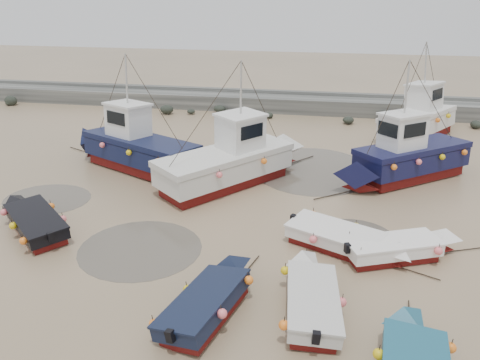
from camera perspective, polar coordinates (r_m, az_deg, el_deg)
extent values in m
plane|color=#A08364|center=(18.72, -1.27, -7.98)|extent=(120.00, 120.00, 0.00)
cube|color=slate|center=(38.96, 5.40, 9.21)|extent=(60.00, 2.20, 1.20)
cube|color=slate|center=(39.98, 5.61, 10.61)|extent=(60.00, 0.60, 0.25)
ellipsoid|color=black|center=(36.05, 13.07, 7.13)|extent=(0.84, 0.86, 0.51)
ellipsoid|color=black|center=(37.74, 17.13, 7.48)|extent=(0.98, 1.07, 0.72)
ellipsoid|color=black|center=(38.07, 26.83, 6.05)|extent=(0.78, 0.90, 0.59)
ellipsoid|color=black|center=(38.32, -2.50, 8.67)|extent=(0.99, 0.80, 0.58)
ellipsoid|color=black|center=(37.79, 23.86, 6.32)|extent=(0.54, 0.46, 0.30)
ellipsoid|color=black|center=(45.43, -26.31, 8.43)|extent=(0.65, 0.64, 0.43)
ellipsoid|color=black|center=(37.48, 20.07, 6.80)|extent=(0.61, 0.47, 0.46)
ellipsoid|color=black|center=(38.01, -1.42, 8.37)|extent=(0.61, 0.53, 0.32)
ellipsoid|color=black|center=(38.31, 21.87, 6.90)|extent=(0.67, 0.55, 0.43)
ellipsoid|color=black|center=(38.39, -8.92, 8.50)|extent=(1.09, 0.88, 0.72)
ellipsoid|color=black|center=(38.13, -5.99, 8.32)|extent=(0.65, 0.60, 0.37)
ellipsoid|color=black|center=(36.86, 19.87, 6.73)|extent=(0.88, 0.64, 0.62)
ellipsoid|color=black|center=(36.83, 3.57, 7.88)|extent=(0.64, 0.62, 0.48)
ellipsoid|color=black|center=(45.46, -26.16, 8.67)|extent=(1.10, 0.87, 0.86)
ellipsoid|color=black|center=(37.65, 17.19, 7.20)|extent=(0.55, 0.45, 0.29)
cylinder|color=#554E43|center=(18.92, -12.06, -8.17)|extent=(4.84, 4.84, 0.01)
cylinder|color=#554E43|center=(19.92, 13.70, -6.67)|extent=(3.39, 3.39, 0.01)
cylinder|color=#554E43|center=(24.46, -22.45, -2.15)|extent=(4.22, 4.22, 0.01)
cylinder|color=#554E43|center=(26.58, 8.89, 1.30)|extent=(6.67, 6.67, 0.01)
cube|color=maroon|center=(15.01, -4.00, -16.09)|extent=(2.11, 3.47, 0.30)
cube|color=black|center=(14.78, -4.04, -14.95)|extent=(2.39, 3.75, 0.45)
pyramid|color=black|center=(16.03, -0.35, -9.61)|extent=(1.67, 1.09, 0.90)
cube|color=brown|center=(14.68, -4.05, -14.44)|extent=(1.95, 3.14, 0.10)
cube|color=black|center=(14.62, -4.06, -14.16)|extent=(2.47, 3.85, 0.07)
cube|color=black|center=(13.49, -8.06, -18.49)|extent=(0.26, 0.23, 0.35)
cylinder|color=black|center=(17.21, 0.97, -10.87)|extent=(0.56, 1.94, 0.04)
sphere|color=orange|center=(14.21, -10.17, -16.54)|extent=(0.30, 0.30, 0.30)
sphere|color=orange|center=(14.06, -1.73, -16.63)|extent=(0.30, 0.30, 0.30)
sphere|color=orange|center=(15.41, -6.13, -12.78)|extent=(0.30, 0.30, 0.30)
sphere|color=orange|center=(15.38, 1.51, -12.72)|extent=(0.30, 0.30, 0.30)
pyramid|color=#19536A|center=(14.57, 20.48, -14.96)|extent=(1.67, 0.90, 0.90)
cylinder|color=black|center=(15.84, 19.92, -15.80)|extent=(0.28, 1.99, 0.04)
sphere|color=orange|center=(13.45, 16.34, -19.86)|extent=(0.30, 0.30, 0.30)
sphere|color=orange|center=(14.35, 24.18, -18.05)|extent=(0.30, 0.30, 0.30)
cube|color=maroon|center=(18.62, 17.94, -8.85)|extent=(3.41, 2.29, 0.30)
cube|color=white|center=(18.44, 18.08, -7.85)|extent=(3.70, 2.56, 0.45)
pyramid|color=white|center=(19.30, 23.65, -5.76)|extent=(1.17, 1.52, 0.90)
cube|color=brown|center=(18.36, 18.14, -7.40)|extent=(3.09, 2.10, 0.10)
cube|color=white|center=(18.32, 18.18, -7.16)|extent=(3.80, 2.64, 0.07)
cube|color=black|center=(17.58, 12.97, -8.17)|extent=(0.25, 0.27, 0.35)
cylinder|color=black|center=(20.23, 25.30, -7.79)|extent=(1.86, 0.80, 0.04)
sphere|color=orange|center=(18.40, 13.18, -6.97)|extent=(0.30, 0.30, 0.30)
sphere|color=orange|center=(18.52, 23.05, -8.10)|extent=(0.30, 0.30, 0.30)
cube|color=maroon|center=(21.29, -23.40, -5.56)|extent=(3.53, 3.34, 0.30)
cube|color=black|center=(21.13, -23.55, -4.66)|extent=(3.87, 3.68, 0.45)
pyramid|color=black|center=(22.99, -25.26, -1.53)|extent=(1.54, 1.60, 0.90)
cube|color=brown|center=(21.06, -23.62, -4.26)|extent=(3.22, 3.05, 0.10)
cube|color=black|center=(21.02, -23.66, -4.04)|extent=(3.98, 3.78, 0.07)
cube|color=black|center=(19.29, -22.01, -6.43)|extent=(0.28, 0.28, 0.35)
cylinder|color=black|center=(24.20, -25.43, -2.85)|extent=(1.52, 1.36, 0.04)
sphere|color=orange|center=(19.58, -24.84, -6.70)|extent=(0.30, 0.30, 0.30)
sphere|color=orange|center=(20.59, -20.69, -4.58)|extent=(0.30, 0.30, 0.30)
sphere|color=orange|center=(20.94, -25.89, -5.00)|extent=(0.30, 0.30, 0.30)
sphere|color=orange|center=(21.94, -21.96, -3.09)|extent=(0.30, 0.30, 0.30)
sphere|color=orange|center=(22.31, -26.80, -3.50)|extent=(0.30, 0.30, 0.30)
cube|color=maroon|center=(18.89, 11.40, -7.64)|extent=(3.59, 2.64, 0.30)
cube|color=white|center=(18.71, 11.49, -6.65)|extent=(3.91, 2.96, 0.45)
pyramid|color=white|center=(17.90, 17.83, -7.12)|extent=(1.33, 1.78, 0.90)
cube|color=brown|center=(18.63, 11.52, -6.21)|extent=(3.26, 2.43, 0.10)
cube|color=white|center=(18.59, 11.55, -5.96)|extent=(4.01, 3.05, 0.07)
cube|color=black|center=(19.32, 6.50, -4.74)|extent=(0.26, 0.27, 0.35)
cylinder|color=black|center=(18.20, 20.18, -10.41)|extent=(1.84, 0.87, 0.04)
sphere|color=orange|center=(19.92, 8.92, -4.22)|extent=(0.30, 0.30, 0.30)
sphere|color=orange|center=(18.07, 8.91, -7.18)|extent=(0.30, 0.30, 0.30)
sphere|color=orange|center=(19.29, 13.94, -5.59)|extent=(0.30, 0.30, 0.30)
sphere|color=orange|center=(17.47, 14.49, -8.81)|extent=(0.30, 0.30, 0.30)
cube|color=maroon|center=(15.25, 8.61, -15.61)|extent=(1.55, 3.31, 0.30)
cube|color=beige|center=(15.02, 8.69, -14.49)|extent=(1.80, 3.56, 0.45)
pyramid|color=beige|center=(16.49, 8.50, -8.90)|extent=(1.57, 0.84, 0.90)
cube|color=brown|center=(14.92, 8.73, -13.98)|extent=(1.45, 2.99, 0.10)
cube|color=beige|center=(14.87, 8.75, -13.70)|extent=(1.87, 3.64, 0.07)
cube|color=black|center=(13.51, 9.06, -18.48)|extent=(0.23, 0.20, 0.35)
cylinder|color=black|center=(17.73, 8.22, -10.03)|extent=(0.21, 2.00, 0.04)
sphere|color=orange|center=(13.85, 5.15, -17.44)|extent=(0.30, 0.30, 0.30)
sphere|color=orange|center=(15.04, 12.17, -14.22)|extent=(0.30, 0.30, 0.30)
sphere|color=orange|center=(16.05, 5.33, -11.15)|extent=(0.30, 0.30, 0.30)
cube|color=maroon|center=(26.64, -11.95, 1.75)|extent=(6.56, 4.55, 0.55)
cube|color=#0F1534|center=(26.39, -12.08, 3.27)|extent=(7.13, 5.08, 0.95)
pyramid|color=#0F1534|center=(29.13, -17.45, 5.99)|extent=(2.32, 2.77, 1.40)
cube|color=brown|center=(26.23, -12.17, 4.33)|extent=(6.95, 4.92, 0.08)
cube|color=#0F1534|center=(26.19, -12.20, 4.62)|extent=(7.29, 5.18, 0.30)
cube|color=white|center=(26.59, -13.72, 6.94)|extent=(2.53, 2.37, 1.70)
cube|color=white|center=(26.37, -13.90, 8.84)|extent=(2.73, 2.56, 0.12)
cube|color=black|center=(27.29, -15.18, 7.75)|extent=(0.66, 1.30, 0.68)
cylinder|color=#B7B7B2|center=(26.10, -14.18, 11.74)|extent=(0.10, 0.10, 2.60)
cylinder|color=black|center=(30.49, -18.35, 3.24)|extent=(2.73, 1.34, 0.05)
sphere|color=#FF6E75|center=(23.56, -10.08, 1.99)|extent=(0.30, 0.30, 0.30)
sphere|color=#FF6E75|center=(26.02, -7.61, 4.13)|extent=(0.30, 0.30, 0.30)
sphere|color=#FF6E75|center=(25.08, -13.52, 2.98)|extent=(0.30, 0.30, 0.30)
sphere|color=#FF6E75|center=(27.49, -10.89, 4.92)|extent=(0.30, 0.30, 0.30)
sphere|color=#FF6E75|center=(26.69, -16.57, 3.85)|extent=(0.30, 0.30, 0.30)
sphere|color=#FF6E75|center=(29.05, -13.83, 5.62)|extent=(0.30, 0.30, 0.30)
cube|color=maroon|center=(24.02, -1.81, -0.08)|extent=(5.83, 6.49, 0.55)
cube|color=silver|center=(23.75, -1.83, 1.59)|extent=(6.43, 7.10, 0.95)
pyramid|color=silver|center=(26.14, 5.28, 5.11)|extent=(2.80, 2.65, 1.40)
cube|color=brown|center=(23.57, -1.84, 2.76)|extent=(6.25, 6.91, 0.08)
cube|color=silver|center=(23.52, -1.85, 3.08)|extent=(6.57, 7.26, 0.30)
cube|color=white|center=(23.81, -0.03, 5.79)|extent=(2.59, 2.63, 1.70)
cube|color=white|center=(23.56, -0.03, 7.91)|extent=(2.80, 2.85, 0.12)
cube|color=black|center=(24.38, 1.81, 6.81)|extent=(1.16, 0.96, 0.68)
cylinder|color=#B7B7B2|center=(23.26, -0.03, 11.16)|extent=(0.10, 0.10, 2.60)
cylinder|color=black|center=(27.47, 6.83, 2.18)|extent=(1.93, 2.36, 0.05)
sphere|color=#FF6E75|center=(23.16, -9.45, 1.67)|extent=(0.30, 0.30, 0.30)
sphere|color=#FF6E75|center=(21.81, -2.56, 0.64)|extent=(0.30, 0.30, 0.30)
sphere|color=#FF6E75|center=(24.63, -3.79, 3.21)|extent=(0.30, 0.30, 0.30)
sphere|color=#FF6E75|center=(23.54, 2.92, 2.31)|extent=(0.30, 0.30, 0.30)
sphere|color=#FF6E75|center=(26.33, 1.19, 4.54)|extent=(0.30, 0.30, 0.30)
cube|color=maroon|center=(26.49, 20.04, 0.71)|extent=(5.70, 4.96, 0.55)
cube|color=#111338|center=(26.24, 20.25, 2.23)|extent=(6.23, 5.47, 0.95)
pyramid|color=#111338|center=(23.59, 14.35, 2.55)|extent=(2.48, 2.63, 1.40)
cube|color=brown|center=(26.07, 20.40, 3.29)|extent=(6.07, 5.32, 0.08)
cube|color=#111338|center=(26.03, 20.44, 3.58)|extent=(6.37, 5.59, 0.30)
cube|color=white|center=(25.17, 19.41, 5.42)|extent=(2.53, 2.45, 1.70)
cube|color=white|center=(24.93, 19.68, 7.42)|extent=(2.74, 2.64, 0.12)
cube|color=black|center=(24.39, 17.79, 5.74)|extent=(0.84, 1.08, 0.68)
cylinder|color=#B7B7B2|center=(24.64, 20.09, 10.46)|extent=(0.10, 0.10, 2.60)
cylinder|color=black|center=(23.56, 11.97, -1.70)|extent=(2.42, 1.85, 0.05)
sphere|color=#FF6E75|center=(27.19, 25.77, 2.84)|extent=(0.30, 0.30, 0.30)
sphere|color=#FF6E75|center=(28.06, 20.88, 4.19)|extent=(0.30, 0.30, 0.30)
sphere|color=#FF6E75|center=(25.96, 23.52, 2.36)|extent=(0.30, 0.30, 0.30)
sphere|color=#FF6E75|center=(26.92, 18.50, 3.77)|extent=(0.30, 0.30, 0.30)
sphere|color=#FF6E75|center=(24.77, 21.06, 1.82)|extent=(0.30, 0.30, 0.30)
sphere|color=#FF6E75|center=(25.84, 15.91, 3.31)|extent=(0.30, 0.30, 0.30)
sphere|color=#FF6E75|center=(23.64, 18.36, 1.23)|extent=(0.30, 0.30, 0.30)
cube|color=maroon|center=(33.66, 20.76, 5.13)|extent=(5.00, 5.82, 0.55)
cube|color=silver|center=(33.47, 20.93, 6.35)|extent=(5.54, 6.37, 0.95)
pyramid|color=silver|center=(36.49, 23.58, 8.35)|extent=(2.89, 2.62, 1.40)
cube|color=brown|center=(33.34, 21.05, 7.20)|extent=(5.38, 6.20, 0.08)
cube|color=silver|center=(33.31, 21.09, 7.43)|extent=(5.66, 6.51, 0.30)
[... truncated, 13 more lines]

